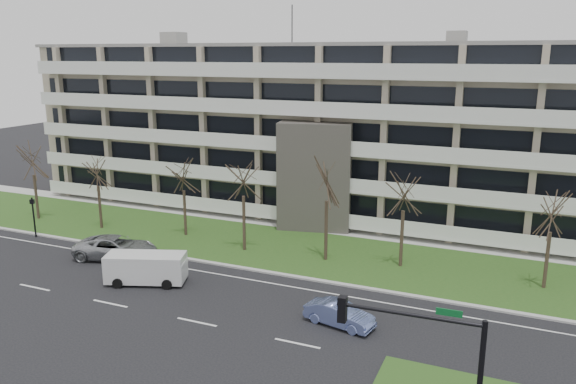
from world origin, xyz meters
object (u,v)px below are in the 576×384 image
at_px(silver_pickup, 116,248).
at_px(pedestrian_signal, 33,212).
at_px(white_van, 147,266).
at_px(traffic_signal, 429,363).
at_px(blue_sedan, 339,314).

xyz_separation_m(silver_pickup, pedestrian_signal, (-9.24, 1.35, 1.28)).
relative_size(white_van, traffic_signal, 0.88).
relative_size(silver_pickup, white_van, 1.10).
xyz_separation_m(traffic_signal, pedestrian_signal, (-33.32, 13.58, -1.82)).
distance_m(silver_pickup, pedestrian_signal, 9.42).
height_order(white_van, pedestrian_signal, pedestrian_signal).
relative_size(silver_pickup, blue_sedan, 1.51).
distance_m(white_van, pedestrian_signal, 14.69).
xyz_separation_m(blue_sedan, white_van, (-13.20, 0.68, 0.52)).
bearing_deg(blue_sedan, traffic_signal, -133.91).
relative_size(traffic_signal, pedestrian_signal, 1.84).
xyz_separation_m(silver_pickup, white_van, (4.83, -2.78, 0.35)).
bearing_deg(blue_sedan, silver_pickup, 90.56).
xyz_separation_m(white_van, pedestrian_signal, (-14.06, 4.13, 0.93)).
distance_m(blue_sedan, traffic_signal, 11.15).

